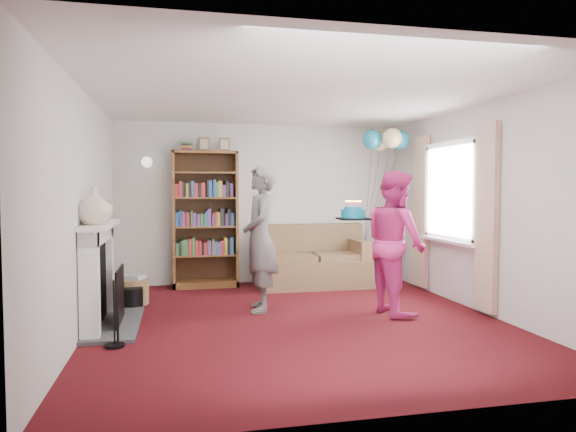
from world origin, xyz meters
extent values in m
plane|color=#37080B|center=(0.00, 0.00, 0.00)|extent=(5.00, 5.00, 0.00)
cube|color=silver|center=(0.00, 2.51, 1.25)|extent=(4.50, 0.02, 2.50)
cube|color=silver|center=(-2.26, 0.00, 1.25)|extent=(0.02, 5.00, 2.50)
cube|color=silver|center=(2.26, 0.00, 1.25)|extent=(0.02, 5.00, 2.50)
cube|color=white|center=(0.00, 0.00, 2.50)|extent=(4.50, 5.00, 0.01)
cube|color=#3F3F42|center=(-2.00, 0.20, 0.02)|extent=(0.55, 1.40, 0.04)
cube|color=white|center=(-2.15, -0.35, 0.53)|extent=(0.18, 0.14, 1.06)
cube|color=white|center=(-2.15, 0.75, 0.53)|extent=(0.18, 0.14, 1.06)
cube|color=white|center=(-2.15, 0.20, 1.00)|extent=(0.18, 1.24, 0.16)
cube|color=white|center=(-2.12, 0.20, 1.10)|extent=(0.28, 1.35, 0.05)
cube|color=black|center=(-2.17, 0.20, 0.48)|extent=(0.10, 0.80, 0.86)
cube|color=black|center=(-1.93, 0.20, 0.33)|extent=(0.02, 0.70, 0.60)
cylinder|color=black|center=(-1.90, -0.58, 0.32)|extent=(0.18, 0.18, 0.64)
cylinder|color=black|center=(-1.87, 1.00, 0.13)|extent=(0.26, 0.26, 0.26)
cube|color=white|center=(2.21, 0.60, 2.08)|extent=(0.08, 1.30, 0.08)
cube|color=white|center=(2.21, 0.60, 0.82)|extent=(0.08, 1.30, 0.08)
cube|color=white|center=(2.24, 0.60, 1.45)|extent=(0.01, 1.15, 1.20)
cube|color=white|center=(2.18, 0.60, 0.79)|extent=(0.14, 1.32, 0.04)
cube|color=beige|center=(2.20, -0.22, 1.15)|extent=(0.07, 0.38, 2.20)
cube|color=beige|center=(2.20, 1.42, 1.15)|extent=(0.07, 0.38, 2.20)
cylinder|color=gold|center=(-1.75, 2.45, 1.90)|extent=(0.04, 0.12, 0.04)
sphere|color=white|center=(-1.75, 2.36, 1.88)|extent=(0.16, 0.16, 0.16)
cube|color=#472B14|center=(-0.90, 2.46, 1.02)|extent=(0.97, 0.04, 2.05)
cube|color=brown|center=(-1.37, 2.27, 1.02)|extent=(0.04, 0.42, 2.05)
cube|color=brown|center=(-0.44, 2.27, 1.02)|extent=(0.04, 0.42, 2.05)
cube|color=brown|center=(-0.90, 2.27, 2.03)|extent=(0.97, 0.42, 0.04)
cube|color=brown|center=(-0.90, 2.27, 0.05)|extent=(0.97, 0.42, 0.10)
cube|color=brown|center=(-0.90, 2.27, 0.48)|extent=(0.89, 0.38, 0.03)
cube|color=brown|center=(-0.90, 2.27, 0.92)|extent=(0.89, 0.38, 0.02)
cube|color=brown|center=(-0.90, 2.27, 1.35)|extent=(0.89, 0.38, 0.02)
cube|color=brown|center=(-0.90, 2.27, 1.72)|extent=(0.89, 0.38, 0.02)
cube|color=maroon|center=(-1.17, 2.25, 2.11)|extent=(0.16, 0.22, 0.12)
cube|color=brown|center=(-0.90, 2.32, 2.16)|extent=(0.16, 0.02, 0.20)
cube|color=brown|center=(-0.60, 2.32, 2.16)|extent=(0.16, 0.02, 0.20)
cube|color=brown|center=(0.71, 2.00, 0.21)|extent=(1.75, 0.92, 0.41)
cube|color=brown|center=(0.71, 2.34, 0.56)|extent=(1.75, 0.24, 0.72)
cube|color=brown|center=(-0.04, 2.00, 0.41)|extent=(0.24, 0.87, 0.56)
cube|color=brown|center=(1.46, 2.00, 0.41)|extent=(0.24, 0.87, 0.56)
cube|color=brown|center=(0.32, 1.92, 0.44)|extent=(0.74, 0.62, 0.12)
cube|color=brown|center=(1.10, 1.92, 0.44)|extent=(0.74, 0.62, 0.12)
cylinder|color=olive|center=(-1.90, 1.26, 0.16)|extent=(0.43, 0.43, 0.32)
cube|color=beige|center=(-1.90, 1.26, 0.35)|extent=(0.30, 0.24, 0.06)
imported|color=black|center=(-0.33, 0.58, 0.88)|extent=(0.49, 0.68, 1.77)
imported|color=#CC2876|center=(1.22, 0.12, 0.85)|extent=(0.72, 0.89, 1.70)
cube|color=black|center=(0.69, 0.12, 1.13)|extent=(0.34, 0.34, 0.02)
cylinder|color=#0B6C89|center=(0.69, 0.12, 1.19)|extent=(0.28, 0.28, 0.10)
cylinder|color=#0B6C89|center=(0.69, 0.12, 1.25)|extent=(0.21, 0.21, 0.04)
cylinder|color=#D960A3|center=(0.77, 0.12, 1.29)|extent=(0.01, 0.01, 0.09)
sphere|color=orange|center=(0.77, 0.12, 1.34)|extent=(0.02, 0.02, 0.02)
cylinder|color=#D960A3|center=(0.77, 0.15, 1.29)|extent=(0.01, 0.01, 0.09)
sphere|color=orange|center=(0.77, 0.15, 1.34)|extent=(0.02, 0.02, 0.02)
cylinder|color=#D960A3|center=(0.75, 0.18, 1.29)|extent=(0.01, 0.01, 0.09)
sphere|color=orange|center=(0.75, 0.18, 1.34)|extent=(0.02, 0.02, 0.02)
cylinder|color=#D960A3|center=(0.72, 0.20, 1.29)|extent=(0.01, 0.01, 0.09)
sphere|color=orange|center=(0.72, 0.20, 1.34)|extent=(0.02, 0.02, 0.02)
cylinder|color=#D960A3|center=(0.69, 0.20, 1.29)|extent=(0.01, 0.01, 0.09)
sphere|color=orange|center=(0.69, 0.20, 1.34)|extent=(0.02, 0.02, 0.02)
cylinder|color=#D960A3|center=(0.66, 0.20, 1.29)|extent=(0.01, 0.01, 0.09)
sphere|color=orange|center=(0.66, 0.20, 1.34)|extent=(0.02, 0.02, 0.02)
cylinder|color=#D960A3|center=(0.63, 0.18, 1.29)|extent=(0.01, 0.01, 0.09)
sphere|color=orange|center=(0.63, 0.18, 1.34)|extent=(0.02, 0.02, 0.02)
cylinder|color=#D960A3|center=(0.61, 0.15, 1.29)|extent=(0.01, 0.01, 0.09)
sphere|color=orange|center=(0.61, 0.15, 1.34)|extent=(0.02, 0.02, 0.02)
cylinder|color=#D960A3|center=(0.60, 0.12, 1.29)|extent=(0.01, 0.01, 0.09)
sphere|color=orange|center=(0.60, 0.12, 1.34)|extent=(0.02, 0.02, 0.02)
cylinder|color=#D960A3|center=(0.61, 0.09, 1.29)|extent=(0.01, 0.01, 0.09)
sphere|color=orange|center=(0.61, 0.09, 1.34)|extent=(0.02, 0.02, 0.02)
cylinder|color=#D960A3|center=(0.63, 0.06, 1.29)|extent=(0.01, 0.01, 0.09)
sphere|color=orange|center=(0.63, 0.06, 1.34)|extent=(0.02, 0.02, 0.02)
cylinder|color=#D960A3|center=(0.66, 0.04, 1.29)|extent=(0.01, 0.01, 0.09)
sphere|color=orange|center=(0.66, 0.04, 1.34)|extent=(0.02, 0.02, 0.02)
cylinder|color=#D960A3|center=(0.69, 0.04, 1.29)|extent=(0.01, 0.01, 0.09)
sphere|color=orange|center=(0.69, 0.04, 1.34)|extent=(0.02, 0.02, 0.02)
cylinder|color=#D960A3|center=(0.72, 0.04, 1.29)|extent=(0.01, 0.01, 0.09)
sphere|color=orange|center=(0.72, 0.04, 1.34)|extent=(0.02, 0.02, 0.02)
cylinder|color=#D960A3|center=(0.75, 0.06, 1.29)|extent=(0.01, 0.01, 0.09)
sphere|color=orange|center=(0.75, 0.06, 1.34)|extent=(0.02, 0.02, 0.02)
cylinder|color=#D960A3|center=(0.77, 0.09, 1.29)|extent=(0.01, 0.01, 0.09)
sphere|color=orange|center=(0.77, 0.09, 1.34)|extent=(0.02, 0.02, 0.02)
sphere|color=#3F3F3F|center=(1.46, 1.80, 0.68)|extent=(0.02, 0.02, 0.02)
sphere|color=teal|center=(1.98, 1.70, 2.22)|extent=(0.29, 0.29, 0.29)
sphere|color=#D8C584|center=(1.76, 1.92, 2.22)|extent=(0.29, 0.29, 0.29)
sphere|color=teal|center=(1.54, 1.70, 2.22)|extent=(0.29, 0.29, 0.29)
sphere|color=#D8C584|center=(1.76, 1.48, 2.22)|extent=(0.29, 0.29, 0.29)
imported|color=beige|center=(-2.12, -0.15, 1.31)|extent=(0.41, 0.41, 0.37)
camera|label=1|loc=(-1.31, -5.54, 1.48)|focal=32.00mm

